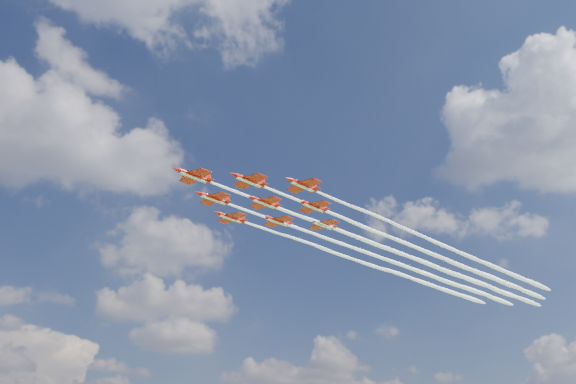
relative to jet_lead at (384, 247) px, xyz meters
The scene contains 9 objects.
jet_lead is the anchor object (origin of this frame).
jet_row2_port 12.20m from the jet_lead, ahead, with size 131.09×57.60×2.49m.
jet_row2_starb 12.20m from the jet_lead, 55.16° to the left, with size 131.09×57.60×2.49m.
jet_row3_port 24.40m from the jet_lead, ahead, with size 131.09×57.60×2.49m.
jet_row3_centre 20.59m from the jet_lead, 22.72° to the left, with size 131.09×57.60×2.49m.
jet_row3_starb 24.40m from the jet_lead, 55.16° to the left, with size 131.09×57.60×2.49m.
jet_row4_port 31.58m from the jet_lead, 10.75° to the left, with size 131.09×57.60×2.49m.
jet_row4_starb 31.58m from the jet_lead, 34.68° to the left, with size 131.09×57.60×2.49m.
jet_tail 41.19m from the jet_lead, 22.72° to the left, with size 131.09×57.60×2.49m.
Camera 1 is at (-44.71, -112.21, 19.82)m, focal length 35.00 mm.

